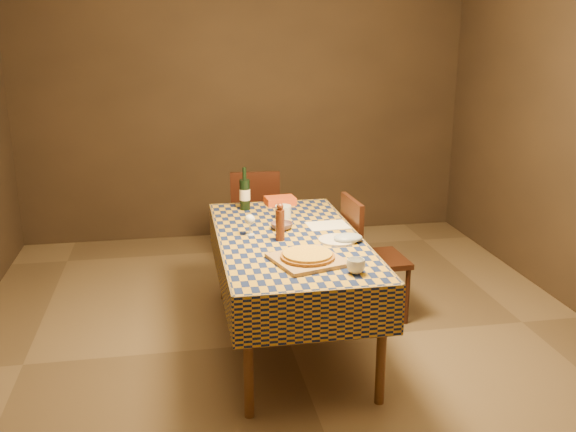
{
  "coord_description": "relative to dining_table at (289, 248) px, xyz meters",
  "views": [
    {
      "loc": [
        -0.73,
        -3.96,
        2.1
      ],
      "look_at": [
        0.0,
        0.05,
        0.9
      ],
      "focal_mm": 40.0,
      "sensor_mm": 36.0,
      "label": 1
    }
  ],
  "objects": [
    {
      "name": "cutting_board",
      "position": [
        0.02,
        -0.48,
        0.09
      ],
      "size": [
        0.48,
        0.48,
        0.02
      ],
      "primitive_type": "cube",
      "rotation": [
        0.0,
        0.0,
        0.3
      ],
      "color": "#A17A4B",
      "rests_on": "dining_table"
    },
    {
      "name": "deli_tub",
      "position": [
        0.03,
        0.43,
        0.12
      ],
      "size": [
        0.12,
        0.12,
        0.1
      ],
      "primitive_type": "cylinder",
      "rotation": [
        0.0,
        0.0,
        0.08
      ],
      "color": "silver",
      "rests_on": "dining_table"
    },
    {
      "name": "takeout_container",
      "position": [
        0.08,
        0.82,
        0.1
      ],
      "size": [
        0.24,
        0.18,
        0.06
      ],
      "primitive_type": "cube",
      "rotation": [
        0.0,
        0.0,
        0.1
      ],
      "color": "#CF4A1B",
      "rests_on": "dining_table"
    },
    {
      "name": "tumbler",
      "position": [
        0.25,
        -0.7,
        0.12
      ],
      "size": [
        0.13,
        0.13,
        0.08
      ],
      "primitive_type": "imported",
      "rotation": [
        0.0,
        0.0,
        0.21
      ],
      "color": "silver",
      "rests_on": "dining_table"
    },
    {
      "name": "room",
      "position": [
        0.0,
        0.0,
        0.66
      ],
      "size": [
        5.0,
        5.1,
        2.7
      ],
      "color": "brown",
      "rests_on": "ground"
    },
    {
      "name": "flour_patch",
      "position": [
        0.31,
        0.2,
        0.08
      ],
      "size": [
        0.29,
        0.23,
        0.0
      ],
      "primitive_type": "cube",
      "rotation": [
        0.0,
        0.0,
        0.05
      ],
      "color": "white",
      "rests_on": "dining_table"
    },
    {
      "name": "flour_bag",
      "position": [
        0.35,
        -0.17,
        0.1
      ],
      "size": [
        0.2,
        0.15,
        0.06
      ],
      "primitive_type": "ellipsoid",
      "rotation": [
        0.0,
        0.0,
        0.05
      ],
      "color": "#9CAEC7",
      "rests_on": "dining_table"
    },
    {
      "name": "bowl",
      "position": [
        -0.02,
        0.17,
        0.1
      ],
      "size": [
        0.17,
        0.17,
        0.05
      ],
      "primitive_type": "imported",
      "rotation": [
        0.0,
        0.0,
        0.18
      ],
      "color": "#654D55",
      "rests_on": "dining_table"
    },
    {
      "name": "pepper_mill",
      "position": [
        -0.07,
        -0.05,
        0.19
      ],
      "size": [
        0.07,
        0.07,
        0.25
      ],
      "color": "#4E2212",
      "rests_on": "dining_table"
    },
    {
      "name": "white_plate",
      "position": [
        0.29,
        -0.14,
        0.08
      ],
      "size": [
        0.27,
        0.27,
        0.01
      ],
      "primitive_type": "cylinder",
      "rotation": [
        0.0,
        0.0,
        0.09
      ],
      "color": "white",
      "rests_on": "dining_table"
    },
    {
      "name": "wine_bottle",
      "position": [
        -0.21,
        0.72,
        0.2
      ],
      "size": [
        0.08,
        0.08,
        0.33
      ],
      "color": "black",
      "rests_on": "dining_table"
    },
    {
      "name": "chair_far",
      "position": [
        -0.05,
        1.41,
        -0.17
      ],
      "size": [
        0.44,
        0.45,
        0.93
      ],
      "color": "black",
      "rests_on": "ground"
    },
    {
      "name": "chair_right",
      "position": [
        0.63,
        0.3,
        -0.17
      ],
      "size": [
        0.45,
        0.44,
        0.93
      ],
      "color": "black",
      "rests_on": "ground"
    },
    {
      "name": "dining_table",
      "position": [
        0.0,
        0.0,
        0.0
      ],
      "size": [
        0.94,
        1.84,
        0.77
      ],
      "color": "brown",
      "rests_on": "ground"
    },
    {
      "name": "wine_glass",
      "position": [
        -0.25,
        0.09,
        0.18
      ],
      "size": [
        0.08,
        0.08,
        0.14
      ],
      "color": "white",
      "rests_on": "dining_table"
    },
    {
      "name": "pizza",
      "position": [
        0.02,
        -0.48,
        0.12
      ],
      "size": [
        0.4,
        0.4,
        0.03
      ],
      "color": "brown",
      "rests_on": "cutting_board"
    }
  ]
}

